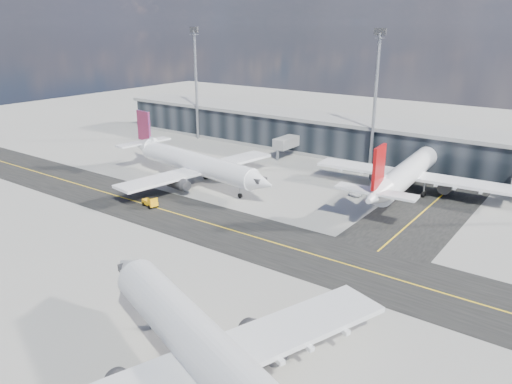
% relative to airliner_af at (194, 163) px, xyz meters
% --- Properties ---
extents(ground, '(300.00, 300.00, 0.00)m').
position_rel_airliner_af_xyz_m(ground, '(23.68, -18.22, -4.03)').
color(ground, gray).
rests_on(ground, ground).
extents(taxiway_lanes, '(180.00, 63.00, 0.03)m').
position_rel_airliner_af_xyz_m(taxiway_lanes, '(27.59, -7.48, -4.02)').
color(taxiway_lanes, black).
rests_on(taxiway_lanes, ground).
extents(terminal_concourse, '(152.00, 19.80, 8.80)m').
position_rel_airliner_af_xyz_m(terminal_concourse, '(23.72, 36.71, 0.06)').
color(terminal_concourse, black).
rests_on(terminal_concourse, ground).
extents(floodlight_masts, '(102.50, 0.70, 28.90)m').
position_rel_airliner_af_xyz_m(floodlight_masts, '(23.68, 29.78, 11.58)').
color(floodlight_masts, gray).
rests_on(floodlight_masts, ground).
extents(airliner_af, '(41.13, 35.20, 12.19)m').
position_rel_airliner_af_xyz_m(airliner_af, '(0.00, 0.00, 0.00)').
color(airliner_af, white).
rests_on(airliner_af, ground).
extents(airliner_redtail, '(36.01, 42.23, 12.51)m').
position_rel_airliner_af_xyz_m(airliner_redtail, '(36.03, 18.17, 0.11)').
color(airliner_redtail, white).
rests_on(airliner_redtail, ground).
extents(airliner_near, '(42.08, 36.35, 12.84)m').
position_rel_airliner_af_xyz_m(airliner_near, '(42.98, -43.62, 0.21)').
color(airliner_near, silver).
rests_on(airliner_near, ground).
extents(baggage_tug, '(3.41, 2.25, 1.97)m').
position_rel_airliner_af_xyz_m(baggage_tug, '(3.33, -14.57, -3.04)').
color(baggage_tug, '#FFAD0D').
rests_on(baggage_tug, ground).
extents(service_van, '(3.44, 5.34, 1.37)m').
position_rel_airliner_af_xyz_m(service_van, '(28.79, 12.57, -3.34)').
color(service_van, white).
rests_on(service_van, ground).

